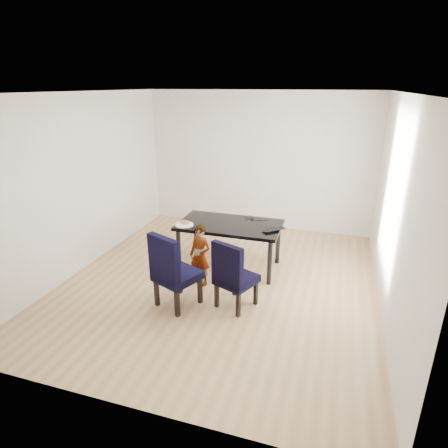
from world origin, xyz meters
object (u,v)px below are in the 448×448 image
(dining_table, at_px, (230,245))
(laptop, at_px, (272,229))
(chair_right, at_px, (237,274))
(child, at_px, (200,256))
(chair_left, at_px, (177,269))
(plate, at_px, (184,225))

(dining_table, height_order, laptop, laptop)
(chair_right, bearing_deg, child, 171.01)
(dining_table, xyz_separation_m, laptop, (0.68, -0.05, 0.39))
(chair_left, bearing_deg, child, 104.87)
(chair_left, relative_size, child, 1.14)
(dining_table, distance_m, chair_right, 1.15)
(chair_right, distance_m, child, 0.78)
(chair_left, bearing_deg, chair_right, 37.90)
(plate, bearing_deg, chair_right, -36.67)
(dining_table, bearing_deg, chair_right, -69.00)
(chair_right, bearing_deg, dining_table, 133.69)
(child, height_order, plate, child)
(chair_right, distance_m, plate, 1.36)
(chair_right, relative_size, plate, 3.37)
(dining_table, height_order, plate, plate)
(chair_right, bearing_deg, laptop, 97.77)
(dining_table, height_order, chair_right, chair_right)
(dining_table, relative_size, chair_left, 1.53)
(chair_right, height_order, child, chair_right)
(child, xyz_separation_m, plate, (-0.40, 0.38, 0.30))
(chair_right, xyz_separation_m, plate, (-1.06, 0.79, 0.28))
(dining_table, bearing_deg, child, -111.03)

